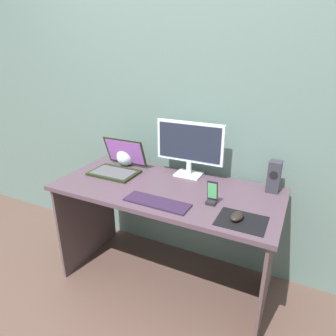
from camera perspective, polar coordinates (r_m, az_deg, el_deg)
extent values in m
plane|color=brown|center=(2.30, -0.33, -20.85)|extent=(8.00, 8.00, 0.00)
cube|color=slate|center=(2.08, 4.63, 13.25)|extent=(6.00, 0.04, 2.50)
cube|color=#493642|center=(1.88, -0.38, -4.18)|extent=(1.44, 0.66, 0.03)
cube|color=#4D3C3C|center=(2.40, -15.22, -8.93)|extent=(0.02, 0.62, 0.72)
cube|color=#4E393B|center=(1.93, 19.04, -17.94)|extent=(0.02, 0.62, 0.72)
cube|color=silver|center=(2.06, 4.05, -1.22)|extent=(0.18, 0.14, 0.01)
cylinder|color=silver|center=(2.04, 4.09, 0.09)|extent=(0.04, 0.04, 0.09)
cube|color=silver|center=(1.98, 4.23, 5.05)|extent=(0.48, 0.02, 0.28)
cube|color=#1E2333|center=(1.97, 4.12, 4.98)|extent=(0.44, 0.00, 0.24)
cube|color=#2D2C35|center=(1.90, 19.96, -1.56)|extent=(0.08, 0.08, 0.20)
cylinder|color=black|center=(1.85, 19.89, -1.33)|extent=(0.05, 0.00, 0.05)
cube|color=black|center=(2.11, -10.44, -0.92)|extent=(0.33, 0.23, 0.02)
cube|color=#47474C|center=(2.10, -10.63, -0.78)|extent=(0.29, 0.17, 0.00)
cube|color=black|center=(2.19, -8.37, 3.13)|extent=(0.33, 0.08, 0.21)
cube|color=#A559BF|center=(2.18, -8.43, 3.14)|extent=(0.30, 0.07, 0.18)
sphere|color=silver|center=(2.25, -8.24, 2.21)|extent=(0.14, 0.14, 0.14)
cube|color=#291A32|center=(1.69, -2.17, -6.70)|extent=(0.39, 0.14, 0.01)
cube|color=black|center=(1.57, 14.15, -9.97)|extent=(0.25, 0.20, 0.00)
ellipsoid|color=black|center=(1.56, 13.29, -9.14)|extent=(0.08, 0.11, 0.04)
cube|color=black|center=(1.69, 8.44, -6.62)|extent=(0.06, 0.05, 0.02)
cube|color=black|center=(1.67, 8.67, -4.39)|extent=(0.06, 0.03, 0.12)
cube|color=#4CB266|center=(1.67, 8.61, -4.43)|extent=(0.05, 0.02, 0.10)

